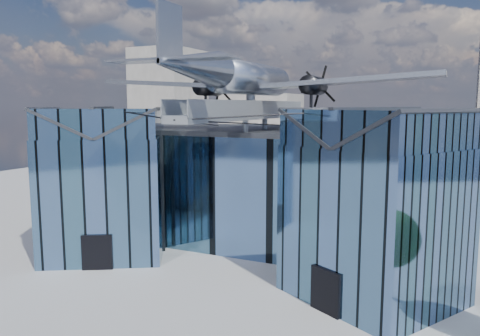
% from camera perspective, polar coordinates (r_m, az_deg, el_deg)
% --- Properties ---
extents(ground_plane, '(120.00, 120.00, 0.00)m').
position_cam_1_polar(ground_plane, '(35.52, -1.39, -11.99)').
color(ground_plane, gray).
extents(museum, '(32.88, 24.50, 17.60)m').
position_cam_1_polar(museum, '(39.27, 2.35, -1.72)').
color(museum, '#486B92').
rests_on(museum, ground).
extents(bg_towers, '(77.00, 24.50, 26.00)m').
position_cam_1_polar(bg_towers, '(81.58, 15.56, 6.05)').
color(bg_towers, gray).
rests_on(bg_towers, ground).
extents(tree_side_w, '(4.64, 4.64, 5.66)m').
position_cam_1_polar(tree_side_w, '(56.55, -20.24, -1.04)').
color(tree_side_w, '#342514').
rests_on(tree_side_w, ground).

